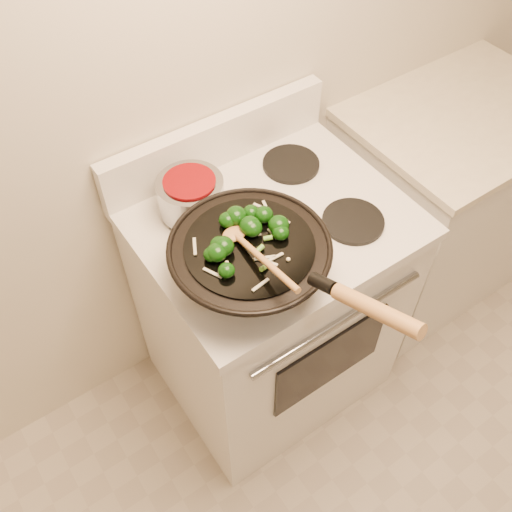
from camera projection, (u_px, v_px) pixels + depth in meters
stove at (269, 304)px, 2.01m from camera, size 0.78×0.67×1.08m
counter_unit at (438, 203)px, 2.35m from camera, size 0.82×0.62×0.91m
wok at (251, 260)px, 1.45m from camera, size 0.42×0.69×0.28m
stirfry at (242, 232)px, 1.42m from camera, size 0.27×0.24×0.05m
wooden_spoon at (251, 249)px, 1.37m from camera, size 0.06×0.29×0.08m
saucepan at (191, 195)px, 1.62m from camera, size 0.19×0.30×0.11m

